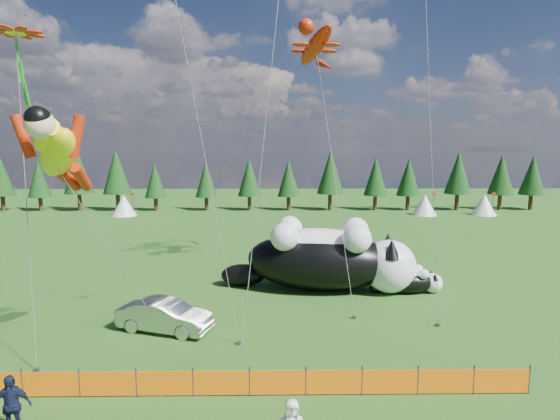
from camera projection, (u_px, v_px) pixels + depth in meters
The scene contains 11 objects.
ground at pixel (230, 356), 18.49m from camera, with size 160.00×160.00×0.00m, color #0F390A.
safety_fence at pixel (221, 383), 15.45m from camera, with size 22.06×0.06×1.10m.
tree_line at pixel (261, 183), 62.51m from camera, with size 90.00×4.00×8.00m, color black, non-canonical shape.
festival_tents at pixel (343, 205), 58.07m from camera, with size 50.00×3.20×2.80m, color white, non-canonical shape.
cat_large at pixel (328, 257), 27.11m from camera, with size 12.16×5.56×4.40m.
cat_small at pixel (410, 280), 26.65m from camera, with size 4.51×1.63×1.63m.
car at pixel (165, 316), 21.02m from camera, with size 1.60×4.59×1.51m, color #B0B1B5.
spectator_c at pixel (11, 406), 13.23m from camera, with size 1.16×0.59×1.98m, color #121733.
superhero_kite at pixel (58, 153), 16.81m from camera, with size 5.59×5.96×10.86m.
gecko_kite at pixel (316, 46), 28.67m from camera, with size 5.10×11.93×17.68m.
flower_kite at pixel (16, 36), 19.99m from camera, with size 4.07×6.38×14.89m.
Camera 1 is at (1.88, -17.49, 8.70)m, focal length 28.00 mm.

